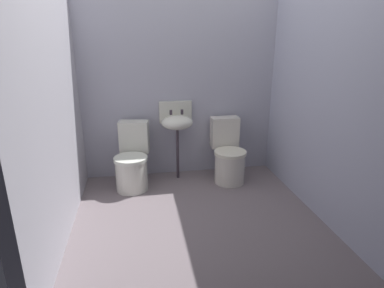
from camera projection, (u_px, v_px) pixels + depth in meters
ground_plane at (197, 221)px, 3.32m from camera, size 2.88×2.81×0.08m
wall_back at (179, 83)px, 4.09m from camera, size 2.88×0.10×2.43m
wall_left at (51, 104)px, 2.80m from camera, size 0.10×2.61×2.43m
wall_right at (321, 95)px, 3.22m from camera, size 0.10×2.61×2.43m
toilet_left at (132, 162)px, 3.90m from camera, size 0.48×0.65×0.78m
toilet_right at (228, 156)px, 4.10m from camera, size 0.40×0.59×0.78m
sink at (177, 122)px, 4.03m from camera, size 0.42×0.35×0.99m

